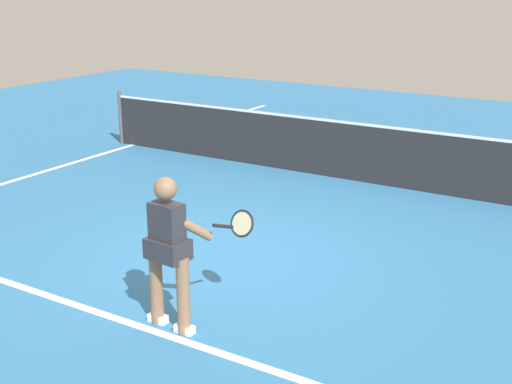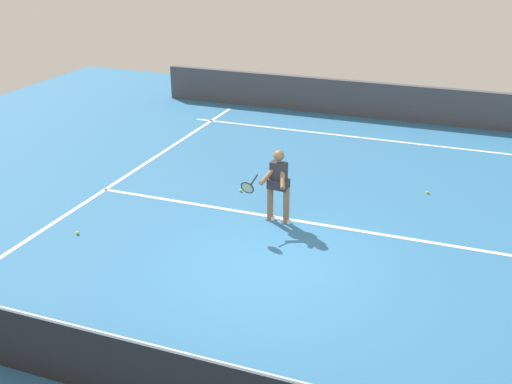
# 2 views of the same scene
# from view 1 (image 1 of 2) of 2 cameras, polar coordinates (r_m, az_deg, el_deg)

# --- Properties ---
(ground_plane) EXTENTS (26.67, 26.67, 0.00)m
(ground_plane) POSITION_cam_1_polar(r_m,az_deg,el_deg) (8.49, -3.12, -5.47)
(ground_plane) COLOR teal
(service_line_marking) EXTENTS (9.75, 0.10, 0.01)m
(service_line_marking) POSITION_cam_1_polar(r_m,az_deg,el_deg) (7.19, -11.68, -10.30)
(service_line_marking) COLOR white
(service_line_marking) RESTS_ON ground
(court_net) EXTENTS (10.43, 0.08, 1.09)m
(court_net) POSITION_cam_1_polar(r_m,az_deg,el_deg) (11.64, 7.97, 3.42)
(court_net) COLOR #4C4C51
(court_net) RESTS_ON ground
(tennis_player) EXTENTS (0.83, 0.92, 1.55)m
(tennis_player) POSITION_cam_1_polar(r_m,az_deg,el_deg) (6.59, -7.16, -4.61)
(tennis_player) COLOR #8C6647
(tennis_player) RESTS_ON ground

